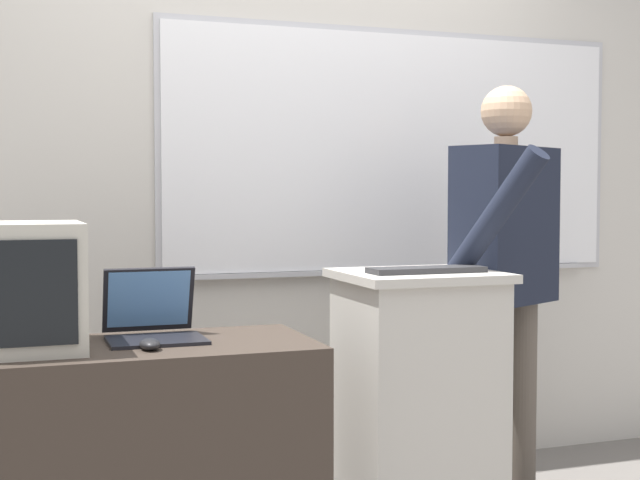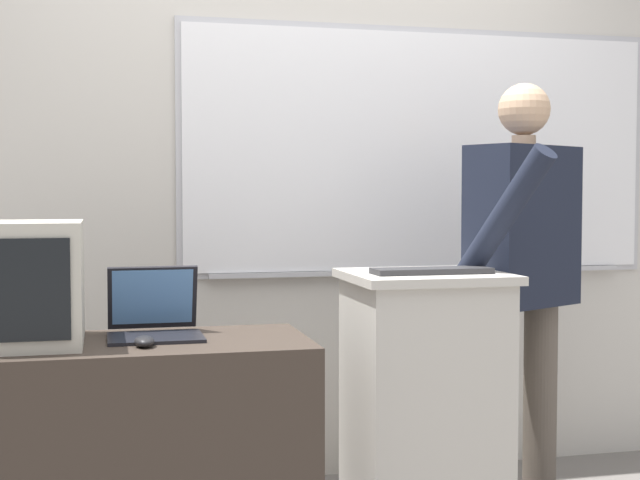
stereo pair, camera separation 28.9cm
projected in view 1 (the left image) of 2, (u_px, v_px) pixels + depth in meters
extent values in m
cube|color=beige|center=(271.00, 169.00, 3.83)|extent=(6.40, 0.12, 2.67)
cube|color=#B7B7BC|center=(397.00, 152.00, 3.95)|extent=(2.15, 0.02, 1.08)
cube|color=white|center=(398.00, 152.00, 3.95)|extent=(2.10, 0.02, 1.03)
cube|color=#B7B7BC|center=(399.00, 271.00, 3.96)|extent=(1.89, 0.04, 0.02)
cube|color=#BCB7AD|center=(417.00, 411.00, 3.13)|extent=(0.49, 0.45, 0.93)
cube|color=#BCB7AD|center=(418.00, 276.00, 3.11)|extent=(0.54, 0.49, 0.03)
cube|color=#382D26|center=(143.00, 468.00, 2.74)|extent=(1.06, 0.53, 0.77)
cylinder|color=brown|center=(486.00, 411.00, 3.38)|extent=(0.13, 0.13, 0.80)
cylinder|color=brown|center=(520.00, 400.00, 3.56)|extent=(0.13, 0.13, 0.80)
cube|color=black|center=(505.00, 225.00, 3.44)|extent=(0.50, 0.40, 0.60)
cylinder|color=tan|center=(506.00, 142.00, 3.42)|extent=(0.09, 0.09, 0.04)
sphere|color=tan|center=(506.00, 111.00, 3.41)|extent=(0.20, 0.20, 0.20)
cylinder|color=black|center=(493.00, 219.00, 3.09)|extent=(0.26, 0.41, 0.50)
cylinder|color=black|center=(538.00, 230.00, 3.62)|extent=(0.08, 0.08, 0.57)
cube|color=black|center=(156.00, 340.00, 2.76)|extent=(0.30, 0.23, 0.01)
cube|color=black|center=(149.00, 299.00, 2.90)|extent=(0.29, 0.09, 0.21)
cube|color=#598CCC|center=(149.00, 299.00, 2.89)|extent=(0.26, 0.07, 0.19)
cube|color=#2D2D30|center=(426.00, 270.00, 3.05)|extent=(0.41, 0.12, 0.02)
ellipsoid|color=black|center=(150.00, 344.00, 2.62)|extent=(0.06, 0.10, 0.03)
cube|color=#BCB7A8|center=(25.00, 286.00, 2.63)|extent=(0.33, 0.43, 0.38)
cube|color=black|center=(27.00, 294.00, 2.43)|extent=(0.27, 0.01, 0.29)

